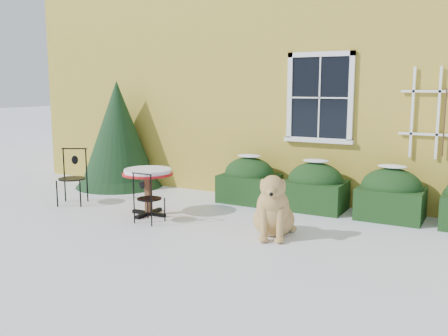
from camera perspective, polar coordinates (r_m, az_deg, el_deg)
The scene contains 8 objects.
ground at distance 7.27m, azimuth -3.82°, elevation -8.15°, with size 80.00×80.00×0.00m, color white.
house at distance 13.41m, azimuth 12.76°, elevation 13.54°, with size 12.40×8.40×6.40m.
hedge_row at distance 8.83m, azimuth 14.39°, elevation -2.59°, with size 4.95×0.80×0.91m.
evergreen_shrub at distance 11.14m, azimuth -11.97°, elevation 2.66°, with size 1.90×1.90×2.30m.
bistro_table at distance 8.54m, azimuth -8.69°, elevation -0.99°, with size 0.86×0.86×0.80m.
patio_chair_near at distance 8.10m, azimuth -8.70°, elevation -3.36°, with size 0.40×0.40×0.84m.
patio_chair_far at distance 9.72m, azimuth -16.92°, elevation -0.93°, with size 0.62×0.61×1.03m.
dog at distance 7.30m, azimuth 5.65°, elevation -4.89°, with size 0.81×1.09×0.98m.
Camera 1 is at (3.74, -5.84, 2.18)m, focal length 40.00 mm.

